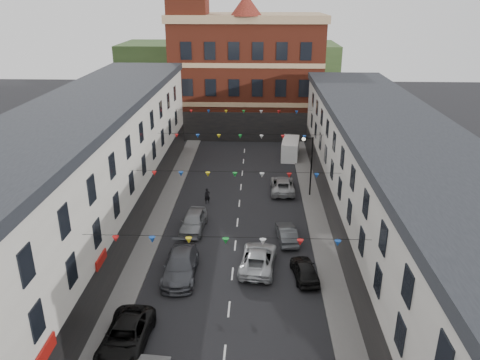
# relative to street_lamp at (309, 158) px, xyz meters

# --- Properties ---
(ground) EXTENTS (160.00, 160.00, 0.00)m
(ground) POSITION_rel_street_lamp_xyz_m (-6.55, -14.00, -3.90)
(ground) COLOR black
(ground) RESTS_ON ground
(pavement_left) EXTENTS (1.80, 64.00, 0.15)m
(pavement_left) POSITION_rel_street_lamp_xyz_m (-13.45, -12.00, -3.83)
(pavement_left) COLOR #605E5B
(pavement_left) RESTS_ON ground
(pavement_right) EXTENTS (1.80, 64.00, 0.15)m
(pavement_right) POSITION_rel_street_lamp_xyz_m (0.35, -12.00, -3.83)
(pavement_right) COLOR #605E5B
(pavement_right) RESTS_ON ground
(terrace_left) EXTENTS (8.40, 56.00, 10.70)m
(terrace_left) POSITION_rel_street_lamp_xyz_m (-18.33, -13.00, 1.44)
(terrace_left) COLOR beige
(terrace_left) RESTS_ON ground
(terrace_right) EXTENTS (8.40, 56.00, 9.70)m
(terrace_right) POSITION_rel_street_lamp_xyz_m (5.23, -13.00, 0.95)
(terrace_right) COLOR beige
(terrace_right) RESTS_ON ground
(civic_building) EXTENTS (20.60, 13.30, 18.50)m
(civic_building) POSITION_rel_street_lamp_xyz_m (-6.55, 23.95, 4.23)
(civic_building) COLOR maroon
(civic_building) RESTS_ON ground
(clock_tower) EXTENTS (5.60, 5.60, 30.00)m
(clock_tower) POSITION_rel_street_lamp_xyz_m (-14.05, 21.00, 11.03)
(clock_tower) COLOR maroon
(clock_tower) RESTS_ON ground
(distant_hill) EXTENTS (40.00, 14.00, 10.00)m
(distant_hill) POSITION_rel_street_lamp_xyz_m (-10.55, 48.00, 1.10)
(distant_hill) COLOR #304821
(distant_hill) RESTS_ON ground
(street_lamp) EXTENTS (1.10, 0.36, 6.00)m
(street_lamp) POSITION_rel_street_lamp_xyz_m (0.00, 0.00, 0.00)
(street_lamp) COLOR black
(street_lamp) RESTS_ON ground
(car_left_c) EXTENTS (2.53, 5.27, 1.45)m
(car_left_c) POSITION_rel_street_lamp_xyz_m (-12.05, -21.62, -3.18)
(car_left_c) COLOR black
(car_left_c) RESTS_ON ground
(car_left_d) EXTENTS (2.39, 5.58, 1.60)m
(car_left_d) POSITION_rel_street_lamp_xyz_m (-10.15, -14.32, -3.10)
(car_left_d) COLOR #484A51
(car_left_d) RESTS_ON ground
(car_left_e) EXTENTS (2.10, 4.73, 1.58)m
(car_left_e) POSITION_rel_street_lamp_xyz_m (-10.15, -7.46, -3.11)
(car_left_e) COLOR gray
(car_left_e) RESTS_ON ground
(car_right_d) EXTENTS (2.02, 3.99, 1.30)m
(car_right_d) POSITION_rel_street_lamp_xyz_m (-1.53, -14.32, -3.25)
(car_right_d) COLOR black
(car_right_d) RESTS_ON ground
(car_right_e) EXTENTS (1.76, 4.04, 1.29)m
(car_right_e) POSITION_rel_street_lamp_xyz_m (-2.49, -9.03, -3.26)
(car_right_e) COLOR #484B4F
(car_right_e) RESTS_ON ground
(car_right_f) EXTENTS (2.31, 5.01, 1.39)m
(car_right_f) POSITION_rel_street_lamp_xyz_m (-2.36, 1.06, -3.21)
(car_right_f) COLOR #989A9D
(car_right_f) RESTS_ON ground
(moving_car) EXTENTS (2.94, 5.44, 1.45)m
(moving_car) POSITION_rel_street_lamp_xyz_m (-4.75, -13.05, -3.18)
(moving_car) COLOR silver
(moving_car) RESTS_ON ground
(white_van) EXTENTS (2.48, 5.13, 2.18)m
(white_van) POSITION_rel_street_lamp_xyz_m (-0.95, 11.71, -2.81)
(white_van) COLOR white
(white_van) RESTS_ON ground
(pedestrian) EXTENTS (0.65, 0.54, 1.52)m
(pedestrian) POSITION_rel_street_lamp_xyz_m (-9.55, -2.12, -3.14)
(pedestrian) COLOR black
(pedestrian) RESTS_ON ground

